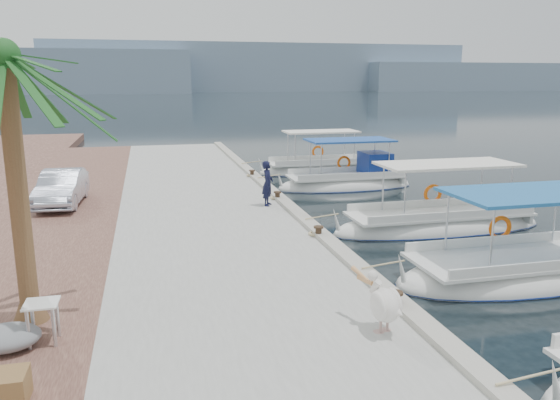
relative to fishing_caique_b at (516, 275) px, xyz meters
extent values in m
plane|color=black|center=(-3.84, 1.61, -0.12)|extent=(400.00, 400.00, 0.00)
cube|color=#9A9B95|center=(-6.84, 6.61, 0.13)|extent=(6.00, 40.00, 0.50)
cube|color=#A29E90|center=(-4.06, 6.61, 0.44)|extent=(0.44, 40.00, 0.12)
cube|color=brown|center=(-11.84, 6.61, 0.13)|extent=(4.00, 40.00, 0.50)
cube|color=#7489A0|center=(36.16, 211.61, 8.88)|extent=(160.00, 40.00, 18.00)
cube|color=#7489A0|center=(136.16, 201.61, 5.38)|extent=(120.00, 40.00, 11.00)
ellipsoid|color=silver|center=(0.00, 0.00, -0.07)|extent=(6.47, 2.51, 1.30)
ellipsoid|color=navy|center=(0.00, 0.00, -0.09)|extent=(6.51, 2.56, 0.22)
cube|color=silver|center=(0.00, 0.00, 0.43)|extent=(5.31, 2.16, 0.08)
cube|color=#2163A5|center=(0.16, 0.00, 2.07)|extent=(3.88, 2.31, 0.08)
cylinder|color=silver|center=(-1.46, -0.94, 1.23)|extent=(0.05, 0.05, 1.60)
torus|color=#F4610C|center=(0.30, 1.19, 0.88)|extent=(0.68, 0.12, 0.68)
ellipsoid|color=silver|center=(0.47, 4.63, -0.07)|extent=(7.43, 2.14, 1.30)
ellipsoid|color=navy|center=(0.47, 4.63, -0.09)|extent=(7.47, 2.18, 0.22)
cube|color=silver|center=(0.47, 4.63, 0.43)|extent=(6.09, 1.84, 0.08)
cube|color=white|center=(0.66, 4.63, 2.07)|extent=(4.46, 1.96, 0.08)
cylinder|color=silver|center=(-1.20, 3.83, 1.23)|extent=(0.05, 0.05, 1.60)
torus|color=#F4610C|center=(0.77, 5.64, 0.88)|extent=(0.68, 0.12, 0.68)
ellipsoid|color=silver|center=(-0.05, 12.08, -0.07)|extent=(6.39, 2.16, 1.30)
ellipsoid|color=navy|center=(-0.05, 12.08, -0.09)|extent=(6.42, 2.20, 0.22)
cube|color=silver|center=(-0.05, 12.08, 0.43)|extent=(5.24, 1.86, 0.08)
cube|color=#204CA0|center=(0.11, 12.08, 2.07)|extent=(3.83, 1.99, 0.08)
cylinder|color=silver|center=(-1.48, 11.27, 1.23)|extent=(0.05, 0.05, 1.60)
torus|color=#F4610C|center=(0.25, 13.10, 0.88)|extent=(0.68, 0.12, 0.68)
cube|color=navy|center=(1.39, 12.08, 0.98)|extent=(1.20, 1.51, 1.00)
ellipsoid|color=silver|center=(-0.04, 16.28, -0.07)|extent=(6.40, 1.95, 1.30)
ellipsoid|color=navy|center=(-0.04, 16.28, -0.09)|extent=(6.43, 1.99, 0.22)
cube|color=silver|center=(-0.04, 16.28, 0.43)|extent=(5.25, 1.67, 0.08)
cube|color=white|center=(0.12, 16.28, 2.07)|extent=(3.84, 1.79, 0.08)
cylinder|color=silver|center=(-1.48, 15.55, 1.23)|extent=(0.05, 0.05, 1.60)
torus|color=#F4610C|center=(0.26, 17.20, 0.88)|extent=(0.68, 0.12, 0.68)
cylinder|color=black|center=(-4.19, -1.89, 0.53)|extent=(0.18, 0.18, 0.30)
cylinder|color=black|center=(-4.19, -1.89, 0.68)|extent=(0.28, 0.28, 0.05)
cylinder|color=black|center=(-4.19, 3.11, 0.53)|extent=(0.18, 0.18, 0.30)
cylinder|color=black|center=(-4.19, 3.11, 0.68)|extent=(0.28, 0.28, 0.05)
cylinder|color=black|center=(-4.19, 8.11, 0.53)|extent=(0.18, 0.18, 0.30)
cylinder|color=black|center=(-4.19, 8.11, 0.68)|extent=(0.28, 0.28, 0.05)
cylinder|color=black|center=(-4.19, 13.11, 0.53)|extent=(0.18, 0.18, 0.30)
cylinder|color=black|center=(-4.19, 13.11, 0.68)|extent=(0.28, 0.28, 0.05)
cylinder|color=tan|center=(-4.93, -2.84, 0.53)|extent=(0.05, 0.05, 0.32)
cylinder|color=tan|center=(-4.78, -2.80, 0.53)|extent=(0.05, 0.05, 0.32)
ellipsoid|color=white|center=(-4.86, -2.82, 0.88)|extent=(0.65, 0.85, 0.59)
cylinder|color=white|center=(-4.94, -2.56, 1.13)|extent=(0.20, 0.30, 0.31)
sphere|color=white|center=(-4.96, -2.47, 1.31)|extent=(0.19, 0.19, 0.19)
cone|color=#EAA566|center=(-5.05, -2.19, 1.22)|extent=(0.26, 0.57, 0.23)
imported|color=black|center=(-4.73, 7.37, 1.17)|extent=(0.58, 0.68, 1.59)
cylinder|color=brown|center=(-11.06, -0.82, 2.75)|extent=(0.34, 0.34, 4.75)
cone|color=brown|center=(-11.06, -0.82, 0.56)|extent=(0.64, 0.64, 0.36)
imported|color=#B1B8CA|center=(-11.82, 9.19, 1.00)|extent=(1.52, 3.83, 1.24)
cube|color=brown|center=(-10.85, -3.60, 0.60)|extent=(0.55, 0.55, 0.44)
ellipsoid|color=slate|center=(-11.23, -1.92, 0.58)|extent=(1.10, 0.90, 0.40)
cylinder|color=silver|center=(-10.86, -2.03, 0.73)|extent=(0.06, 0.06, 0.70)
cylinder|color=silver|center=(-10.46, -2.03, 0.73)|extent=(0.06, 0.06, 0.70)
cylinder|color=silver|center=(-10.86, -1.63, 0.73)|extent=(0.06, 0.06, 0.70)
cylinder|color=silver|center=(-10.46, -1.63, 0.73)|extent=(0.06, 0.06, 0.70)
cube|color=white|center=(-10.66, -1.83, 1.09)|extent=(0.55, 0.55, 0.03)
camera|label=1|loc=(-8.79, -11.10, 4.79)|focal=35.00mm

